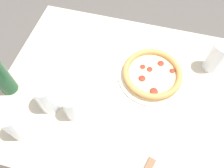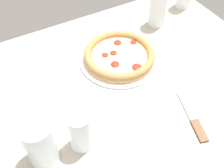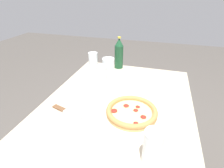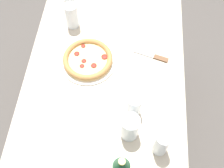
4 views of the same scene
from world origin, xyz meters
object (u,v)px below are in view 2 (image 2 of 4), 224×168
(pizza_margherita, at_px, (119,56))
(knife, at_px, (193,118))
(glass_mango_juice, at_px, (40,145))
(glass_red_wine, at_px, (80,132))
(glass_lemonade, at_px, (158,10))

(pizza_margherita, bearing_deg, knife, 101.30)
(knife, bearing_deg, glass_mango_juice, -12.38)
(glass_mango_juice, relative_size, knife, 0.76)
(glass_red_wine, height_order, knife, glass_red_wine)
(pizza_margherita, height_order, glass_red_wine, glass_red_wine)
(glass_mango_juice, relative_size, glass_red_wine, 1.09)
(pizza_margherita, xyz_separation_m, glass_red_wine, (0.26, 0.24, 0.04))
(pizza_margherita, bearing_deg, glass_red_wine, 43.24)
(pizza_margherita, relative_size, glass_lemonade, 1.98)
(knife, bearing_deg, glass_red_wine, -14.09)
(pizza_margherita, distance_m, knife, 0.33)
(glass_red_wine, relative_size, knife, 0.69)
(glass_mango_juice, distance_m, glass_lemonade, 0.69)
(glass_red_wine, bearing_deg, glass_lemonade, -144.18)
(glass_lemonade, relative_size, glass_red_wine, 1.11)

